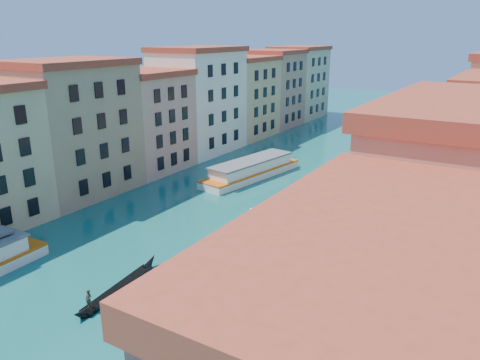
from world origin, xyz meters
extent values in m
cube|color=#A07F5B|center=(-26.00, 39.50, 9.50)|extent=(12.00, 17.00, 19.00)
cube|color=brown|center=(-26.00, 39.50, 19.50)|extent=(12.80, 17.40, 1.00)
cube|color=tan|center=(-26.00, 55.00, 8.25)|extent=(12.00, 14.00, 16.50)
cube|color=brown|center=(-26.00, 55.00, 17.00)|extent=(12.80, 14.40, 1.00)
cube|color=#F0E2C4|center=(-26.00, 71.00, 10.00)|extent=(12.00, 18.00, 20.00)
cube|color=brown|center=(-26.00, 71.00, 20.50)|extent=(12.80, 18.40, 1.00)
cube|color=tan|center=(-26.00, 88.00, 8.75)|extent=(12.00, 16.00, 17.50)
cube|color=brown|center=(-26.00, 88.00, 18.00)|extent=(12.80, 16.40, 1.00)
cube|color=#A7785D|center=(-26.00, 103.50, 9.25)|extent=(12.00, 15.00, 18.50)
cube|color=brown|center=(-26.00, 103.50, 19.00)|extent=(12.80, 15.40, 1.00)
cube|color=tan|center=(-26.00, 119.50, 9.50)|extent=(12.00, 17.00, 19.00)
cube|color=brown|center=(-26.00, 119.50, 19.50)|extent=(12.80, 17.40, 1.00)
cube|color=brown|center=(30.00, 7.50, 17.50)|extent=(12.80, 15.40, 1.00)
cube|color=#B67153|center=(30.00, 23.50, 9.50)|extent=(12.00, 17.00, 19.00)
cube|color=gray|center=(22.00, 65.00, 0.50)|extent=(4.00, 140.00, 1.00)
cube|color=maroon|center=(22.20, 23.50, 3.00)|extent=(3.20, 15.30, 0.25)
cylinder|color=#5B5B5E|center=(20.80, 28.60, 1.50)|extent=(0.12, 0.12, 3.00)
cube|color=maroon|center=(22.20, 39.00, 3.00)|extent=(3.20, 12.60, 0.25)
cylinder|color=#5B5B5E|center=(20.80, 34.80, 1.50)|extent=(0.12, 0.12, 3.00)
cylinder|color=#5B5B5E|center=(20.80, 43.20, 1.50)|extent=(0.12, 0.12, 3.00)
cylinder|color=#50351B|center=(18.50, 25.00, 1.30)|extent=(0.24, 0.24, 3.20)
cylinder|color=#50351B|center=(19.10, 26.00, 1.30)|extent=(0.24, 0.24, 3.20)
cylinder|color=#50351B|center=(19.70, 27.00, 1.30)|extent=(0.24, 0.24, 3.20)
cylinder|color=#50351B|center=(18.50, 39.00, 1.30)|extent=(0.24, 0.24, 3.20)
cylinder|color=#50351B|center=(19.10, 40.00, 1.30)|extent=(0.24, 0.24, 3.20)
cylinder|color=#50351B|center=(19.70, 41.00, 1.30)|extent=(0.24, 0.24, 3.20)
cylinder|color=#50351B|center=(18.50, 57.00, 1.30)|extent=(0.24, 0.24, 3.20)
cylinder|color=#50351B|center=(19.10, 58.00, 1.30)|extent=(0.24, 0.24, 3.20)
cylinder|color=#50351B|center=(19.70, 59.00, 1.30)|extent=(0.24, 0.24, 3.20)
cube|color=white|center=(-7.23, 59.99, 0.63)|extent=(8.16, 21.65, 1.27)
cube|color=white|center=(-7.23, 59.99, 2.01)|extent=(6.95, 17.39, 1.69)
cube|color=#5B5B5E|center=(-7.23, 59.99, 3.01)|extent=(7.35, 17.96, 0.26)
cube|color=#DA590C|center=(-7.23, 59.99, 1.22)|extent=(8.22, 21.66, 0.26)
cube|color=black|center=(0.38, 21.50, 0.23)|extent=(2.24, 9.47, 0.47)
cone|color=black|center=(-0.23, 26.68, 0.63)|extent=(1.18, 2.19, 1.75)
cone|color=black|center=(1.00, 16.31, 0.52)|extent=(1.14, 1.83, 1.55)
imported|color=#332E22|center=(0.85, 17.55, 1.32)|extent=(0.70, 0.51, 1.80)
cube|color=black|center=(11.48, 28.90, 0.23)|extent=(3.23, 9.60, 0.48)
cone|color=black|center=(10.32, 34.09, 0.64)|extent=(1.40, 2.29, 1.79)
cone|color=black|center=(12.64, 23.71, 0.53)|extent=(1.32, 1.93, 1.57)
imported|color=#2B2624|center=(12.36, 24.96, 1.34)|extent=(1.02, 0.87, 1.83)
cube|color=black|center=(14.82, 53.58, 0.23)|extent=(2.36, 9.45, 0.47)
cone|color=black|center=(15.50, 58.74, 0.63)|extent=(1.20, 2.20, 1.75)
cone|color=black|center=(14.14, 48.41, 0.52)|extent=(1.16, 1.84, 1.54)
cube|color=white|center=(3.39, 47.73, 0.37)|extent=(4.85, 6.76, 0.75)
cube|color=#1430A4|center=(3.60, 48.14, 1.03)|extent=(2.79, 3.27, 0.66)
cube|color=silver|center=(7.23, 84.38, 0.40)|extent=(4.01, 7.42, 0.81)
cube|color=#1430A4|center=(7.36, 84.87, 1.11)|extent=(2.55, 3.41, 0.71)
camera|label=1|loc=(30.75, -6.12, 23.51)|focal=35.00mm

